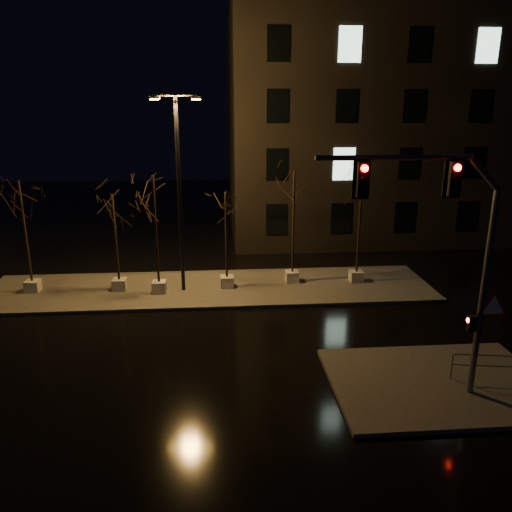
{
  "coord_description": "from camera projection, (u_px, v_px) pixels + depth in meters",
  "views": [
    {
      "loc": [
        0.38,
        -17.46,
        8.82
      ],
      "look_at": [
        1.97,
        2.42,
        2.8
      ],
      "focal_mm": 35.0,
      "sensor_mm": 36.0,
      "label": 1
    }
  ],
  "objects": [
    {
      "name": "sidewalk_corner",
      "position": [
        438.0,
        383.0,
        16.4
      ],
      "size": [
        7.0,
        5.0,
        0.15
      ],
      "primitive_type": "cube",
      "color": "#4C4944",
      "rests_on": "ground"
    },
    {
      "name": "traffic_signal_mast",
      "position": [
        450.0,
        244.0,
        14.3
      ],
      "size": [
        6.06,
        0.29,
        7.4
      ],
      "rotation": [
        0.0,
        0.0,
        -0.02
      ],
      "color": "slate",
      "rests_on": "sidewalk_corner"
    },
    {
      "name": "tree_2",
      "position": [
        154.0,
        202.0,
        22.94
      ],
      "size": [
        1.8,
        1.8,
        5.8
      ],
      "color": "silver",
      "rests_on": "median"
    },
    {
      "name": "tree_3",
      "position": [
        226.0,
        214.0,
        23.85
      ],
      "size": [
        1.8,
        1.8,
        4.88
      ],
      "color": "silver",
      "rests_on": "median"
    },
    {
      "name": "guard_rail_a",
      "position": [
        485.0,
        364.0,
        16.26
      ],
      "size": [
        2.12,
        0.39,
        0.93
      ],
      "rotation": [
        0.0,
        0.0,
        -0.16
      ],
      "color": "slate",
      "rests_on": "sidewalk_corner"
    },
    {
      "name": "building",
      "position": [
        408.0,
        125.0,
        35.27
      ],
      "size": [
        25.0,
        12.0,
        15.0
      ],
      "primitive_type": "cube",
      "color": "black",
      "rests_on": "ground"
    },
    {
      "name": "streetlight_main",
      "position": [
        179.0,
        182.0,
        23.0
      ],
      "size": [
        2.29,
        0.46,
        9.16
      ],
      "rotation": [
        0.0,
        0.0,
        -0.09
      ],
      "color": "black",
      "rests_on": "median"
    },
    {
      "name": "tree_5",
      "position": [
        361.0,
        196.0,
        24.41
      ],
      "size": [
        1.8,
        1.8,
        5.82
      ],
      "color": "silver",
      "rests_on": "median"
    },
    {
      "name": "tree_0",
      "position": [
        22.0,
        206.0,
        23.08
      ],
      "size": [
        1.8,
        1.8,
        5.55
      ],
      "color": "silver",
      "rests_on": "median"
    },
    {
      "name": "median",
      "position": [
        211.0,
        288.0,
        24.89
      ],
      "size": [
        22.0,
        5.0,
        0.15
      ],
      "primitive_type": "cube",
      "color": "#4C4944",
      "rests_on": "ground"
    },
    {
      "name": "tree_1",
      "position": [
        114.0,
        216.0,
        23.46
      ],
      "size": [
        1.8,
        1.8,
        4.85
      ],
      "color": "silver",
      "rests_on": "median"
    },
    {
      "name": "ground",
      "position": [
        210.0,
        345.0,
        19.18
      ],
      "size": [
        90.0,
        90.0,
        0.0
      ],
      "primitive_type": "plane",
      "color": "black",
      "rests_on": "ground"
    },
    {
      "name": "tree_4",
      "position": [
        294.0,
        197.0,
        24.38
      ],
      "size": [
        1.8,
        1.8,
        5.82
      ],
      "color": "silver",
      "rests_on": "median"
    }
  ]
}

